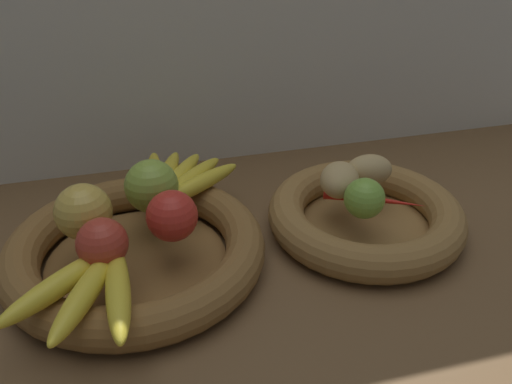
{
  "coord_description": "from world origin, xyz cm",
  "views": [
    {
      "loc": [
        -18.16,
        -64.45,
        48.5
      ],
      "look_at": [
        -1.58,
        -1.11,
        9.51
      ],
      "focal_mm": 37.95,
      "sensor_mm": 36.0,
      "label": 1
    }
  ],
  "objects_px": {
    "fruit_bowl_left": "(136,250)",
    "banana_bunch_front": "(89,287)",
    "potato_oblong": "(339,180)",
    "fruit_bowl_right": "(365,216)",
    "chili_pepper": "(374,199)",
    "lime_near": "(364,198)",
    "potato_back": "(369,170)",
    "apple_golden_left": "(83,212)",
    "banana_bunch_back": "(175,181)",
    "apple_red_front": "(102,243)",
    "apple_red_right": "(172,216)",
    "apple_green_back": "(152,186)"
  },
  "relations": [
    {
      "from": "fruit_bowl_right",
      "to": "potato_back",
      "type": "xyz_separation_m",
      "value": [
        0.02,
        0.04,
        0.05
      ]
    },
    {
      "from": "apple_green_back",
      "to": "banana_bunch_back",
      "type": "relative_size",
      "value": 0.42
    },
    {
      "from": "apple_golden_left",
      "to": "potato_back",
      "type": "xyz_separation_m",
      "value": [
        0.43,
        0.03,
        -0.01
      ]
    },
    {
      "from": "chili_pepper",
      "to": "lime_near",
      "type": "bearing_deg",
      "value": -111.75
    },
    {
      "from": "fruit_bowl_left",
      "to": "banana_bunch_front",
      "type": "xyz_separation_m",
      "value": [
        -0.06,
        -0.12,
        0.04
      ]
    },
    {
      "from": "fruit_bowl_left",
      "to": "fruit_bowl_right",
      "type": "height_order",
      "value": "same"
    },
    {
      "from": "apple_green_back",
      "to": "banana_bunch_front",
      "type": "distance_m",
      "value": 0.2
    },
    {
      "from": "apple_red_right",
      "to": "banana_bunch_front",
      "type": "bearing_deg",
      "value": -139.22
    },
    {
      "from": "banana_bunch_front",
      "to": "potato_back",
      "type": "bearing_deg",
      "value": 20.79
    },
    {
      "from": "apple_golden_left",
      "to": "banana_bunch_back",
      "type": "height_order",
      "value": "apple_golden_left"
    },
    {
      "from": "banana_bunch_back",
      "to": "potato_back",
      "type": "height_order",
      "value": "potato_back"
    },
    {
      "from": "fruit_bowl_left",
      "to": "potato_back",
      "type": "xyz_separation_m",
      "value": [
        0.37,
        0.04,
        0.05
      ]
    },
    {
      "from": "fruit_bowl_right",
      "to": "potato_back",
      "type": "bearing_deg",
      "value": 65.56
    },
    {
      "from": "fruit_bowl_left",
      "to": "fruit_bowl_right",
      "type": "relative_size",
      "value": 1.21
    },
    {
      "from": "potato_back",
      "to": "lime_near",
      "type": "xyz_separation_m",
      "value": [
        -0.05,
        -0.08,
        0.0
      ]
    },
    {
      "from": "apple_red_right",
      "to": "lime_near",
      "type": "distance_m",
      "value": 0.27
    },
    {
      "from": "banana_bunch_front",
      "to": "potato_back",
      "type": "height_order",
      "value": "potato_back"
    },
    {
      "from": "apple_golden_left",
      "to": "lime_near",
      "type": "relative_size",
      "value": 1.31
    },
    {
      "from": "apple_red_right",
      "to": "banana_bunch_back",
      "type": "relative_size",
      "value": 0.37
    },
    {
      "from": "fruit_bowl_right",
      "to": "chili_pepper",
      "type": "xyz_separation_m",
      "value": [
        0.0,
        -0.02,
        0.04
      ]
    },
    {
      "from": "fruit_bowl_right",
      "to": "apple_golden_left",
      "type": "height_order",
      "value": "apple_golden_left"
    },
    {
      "from": "potato_oblong",
      "to": "lime_near",
      "type": "xyz_separation_m",
      "value": [
        0.01,
        -0.07,
        0.0
      ]
    },
    {
      "from": "banana_bunch_front",
      "to": "chili_pepper",
      "type": "xyz_separation_m",
      "value": [
        0.41,
        0.1,
        -0.0
      ]
    },
    {
      "from": "banana_bunch_back",
      "to": "potato_back",
      "type": "xyz_separation_m",
      "value": [
        0.3,
        -0.06,
        0.01
      ]
    },
    {
      "from": "apple_red_front",
      "to": "apple_green_back",
      "type": "distance_m",
      "value": 0.14
    },
    {
      "from": "apple_red_right",
      "to": "potato_back",
      "type": "bearing_deg",
      "value": 12.03
    },
    {
      "from": "apple_red_right",
      "to": "apple_golden_left",
      "type": "bearing_deg",
      "value": 162.87
    },
    {
      "from": "apple_red_right",
      "to": "banana_bunch_back",
      "type": "distance_m",
      "value": 0.14
    },
    {
      "from": "fruit_bowl_right",
      "to": "banana_bunch_back",
      "type": "bearing_deg",
      "value": 158.61
    },
    {
      "from": "fruit_bowl_right",
      "to": "apple_red_front",
      "type": "xyz_separation_m",
      "value": [
        -0.39,
        -0.06,
        0.06
      ]
    },
    {
      "from": "fruit_bowl_right",
      "to": "lime_near",
      "type": "distance_m",
      "value": 0.07
    },
    {
      "from": "chili_pepper",
      "to": "fruit_bowl_right",
      "type": "bearing_deg",
      "value": 129.08
    },
    {
      "from": "lime_near",
      "to": "apple_golden_left",
      "type": "bearing_deg",
      "value": 172.53
    },
    {
      "from": "apple_red_front",
      "to": "potato_oblong",
      "type": "bearing_deg",
      "value": 14.01
    },
    {
      "from": "fruit_bowl_right",
      "to": "banana_bunch_back",
      "type": "height_order",
      "value": "banana_bunch_back"
    },
    {
      "from": "chili_pepper",
      "to": "apple_red_right",
      "type": "bearing_deg",
      "value": -149.05
    },
    {
      "from": "fruit_bowl_right",
      "to": "potato_oblong",
      "type": "height_order",
      "value": "potato_oblong"
    },
    {
      "from": "fruit_bowl_right",
      "to": "apple_red_front",
      "type": "relative_size",
      "value": 4.65
    },
    {
      "from": "fruit_bowl_left",
      "to": "apple_golden_left",
      "type": "distance_m",
      "value": 0.09
    },
    {
      "from": "fruit_bowl_right",
      "to": "potato_back",
      "type": "relative_size",
      "value": 4.07
    },
    {
      "from": "banana_bunch_front",
      "to": "potato_oblong",
      "type": "bearing_deg",
      "value": 21.5
    },
    {
      "from": "potato_back",
      "to": "chili_pepper",
      "type": "height_order",
      "value": "potato_back"
    },
    {
      "from": "chili_pepper",
      "to": "banana_bunch_front",
      "type": "bearing_deg",
      "value": -136.51
    },
    {
      "from": "apple_red_front",
      "to": "fruit_bowl_right",
      "type": "bearing_deg",
      "value": 8.76
    },
    {
      "from": "apple_green_back",
      "to": "potato_back",
      "type": "distance_m",
      "value": 0.34
    },
    {
      "from": "apple_red_front",
      "to": "potato_back",
      "type": "distance_m",
      "value": 0.42
    },
    {
      "from": "apple_golden_left",
      "to": "fruit_bowl_right",
      "type": "bearing_deg",
      "value": -1.62
    },
    {
      "from": "potato_oblong",
      "to": "fruit_bowl_right",
      "type": "bearing_deg",
      "value": -37.87
    },
    {
      "from": "fruit_bowl_left",
      "to": "chili_pepper",
      "type": "xyz_separation_m",
      "value": [
        0.35,
        -0.02,
        0.04
      ]
    },
    {
      "from": "apple_green_back",
      "to": "apple_golden_left",
      "type": "height_order",
      "value": "apple_green_back"
    }
  ]
}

